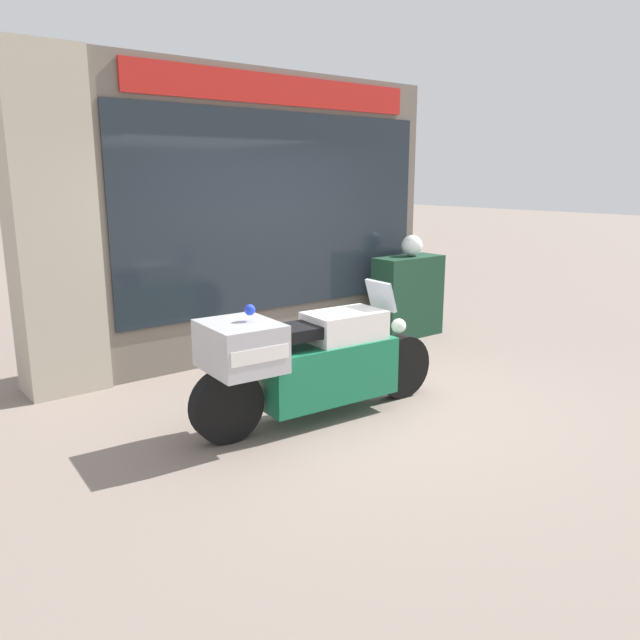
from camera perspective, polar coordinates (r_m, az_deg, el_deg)
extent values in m
plane|color=gray|center=(6.08, 3.96, -6.98)|extent=(60.00, 60.00, 0.00)
cube|color=#6B6056|center=(7.32, -6.59, 9.36)|extent=(5.09, 0.40, 3.23)
cube|color=#B2A893|center=(6.47, -23.40, 7.90)|extent=(0.75, 0.55, 3.23)
cube|color=#1E262D|center=(7.33, -3.41, 9.82)|extent=(4.11, 0.02, 2.23)
cube|color=red|center=(7.37, -3.53, 20.25)|extent=(3.70, 0.03, 0.32)
cube|color=slate|center=(7.70, -4.48, -0.53)|extent=(3.89, 0.30, 0.55)
cube|color=silver|center=(7.64, -5.21, 6.92)|extent=(3.89, 0.02, 1.48)
cube|color=beige|center=(7.48, -4.72, 12.41)|extent=(3.89, 0.30, 0.02)
cube|color=black|center=(6.78, -15.15, 12.27)|extent=(0.18, 0.04, 0.05)
cube|color=maroon|center=(7.10, -9.68, 12.55)|extent=(0.18, 0.04, 0.05)
cube|color=#C68E19|center=(7.48, -4.72, 12.71)|extent=(0.18, 0.04, 0.05)
cube|color=#B7B2A8|center=(7.91, -0.26, 12.77)|extent=(0.18, 0.04, 0.05)
cube|color=#195623|center=(8.37, 3.72, 12.77)|extent=(0.18, 0.04, 0.05)
cube|color=white|center=(7.10, -10.23, 1.53)|extent=(0.19, 0.03, 0.27)
cube|color=#2D8E42|center=(8.09, 1.00, 3.14)|extent=(0.19, 0.02, 0.27)
cylinder|color=black|center=(6.02, 7.42, -4.22)|extent=(0.61, 0.18, 0.61)
cylinder|color=black|center=(5.04, -8.51, -7.75)|extent=(0.61, 0.18, 0.61)
cube|color=#19754C|center=(5.47, 0.58, -4.64)|extent=(1.28, 0.56, 0.51)
cube|color=white|center=(5.48, 2.24, -0.66)|extent=(0.71, 0.48, 0.28)
cube|color=black|center=(5.21, -1.96, -1.05)|extent=(0.75, 0.41, 0.10)
cube|color=#B7B7BC|center=(4.95, -7.28, -2.37)|extent=(0.59, 0.68, 0.38)
cube|color=white|center=(4.95, -7.28, -2.37)|extent=(0.53, 0.68, 0.11)
cube|color=#B2BCC6|center=(5.67, 5.58, 2.24)|extent=(0.13, 0.34, 0.27)
sphere|color=white|center=(5.89, 7.20, -0.53)|extent=(0.14, 0.14, 0.14)
sphere|color=blue|center=(4.93, -6.44, 0.93)|extent=(0.09, 0.09, 0.09)
cube|color=#193D28|center=(8.27, 8.03, 2.13)|extent=(0.96, 0.41, 1.06)
sphere|color=white|center=(8.23, 8.41, 6.75)|extent=(0.27, 0.27, 0.27)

